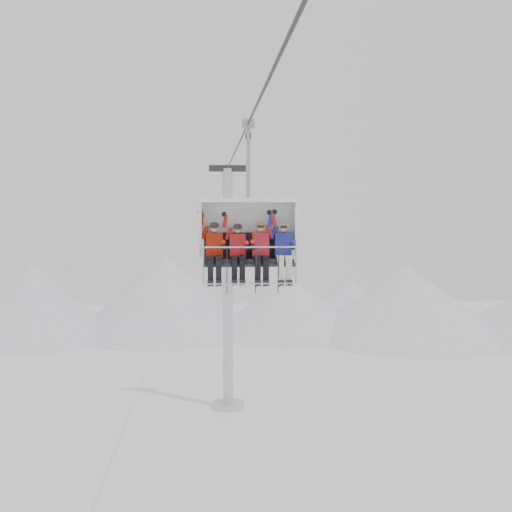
{
  "coord_description": "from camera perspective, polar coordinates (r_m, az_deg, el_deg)",
  "views": [
    {
      "loc": [
        -0.93,
        -13.1,
        11.32
      ],
      "look_at": [
        0.0,
        0.0,
        10.27
      ],
      "focal_mm": 45.0,
      "sensor_mm": 36.0,
      "label": 1
    }
  ],
  "objects": [
    {
      "name": "ridgeline",
      "position": [
        55.8,
        -4.69,
        -4.2
      ],
      "size": [
        72.0,
        21.0,
        7.0
      ],
      "color": "white",
      "rests_on": "ground"
    },
    {
      "name": "lift_tower_right",
      "position": [
        35.55,
        -2.51,
        -4.41
      ],
      "size": [
        2.0,
        1.8,
        13.48
      ],
      "color": "silver",
      "rests_on": "ground"
    },
    {
      "name": "haul_cable",
      "position": [
        13.28,
        0.0,
        13.14
      ],
      "size": [
        0.06,
        50.0,
        0.06
      ],
      "primitive_type": "cylinder",
      "rotation": [
        1.57,
        0.0,
        0.0
      ],
      "color": "#2B2B30",
      "rests_on": "lift_tower_left"
    },
    {
      "name": "chairlift_carrier",
      "position": [
        15.98,
        -0.72,
        2.28
      ],
      "size": [
        2.42,
        1.17,
        3.98
      ],
      "color": "black",
      "rests_on": "haul_cable"
    },
    {
      "name": "skier_far_left",
      "position": [
        15.68,
        -3.72,
        0.5
      ],
      "size": [
        0.41,
        1.69,
        1.64
      ],
      "color": "#AA1C07",
      "rests_on": "chairlift_carrier"
    },
    {
      "name": "skier_center_left",
      "position": [
        15.69,
        -1.64,
        0.46
      ],
      "size": [
        0.4,
        1.69,
        1.58
      ],
      "color": "red",
      "rests_on": "chairlift_carrier"
    },
    {
      "name": "skier_center_right",
      "position": [
        15.73,
        0.43,
        0.54
      ],
      "size": [
        0.42,
        1.69,
        1.65
      ],
      "color": "red",
      "rests_on": "chairlift_carrier"
    },
    {
      "name": "skier_far_right",
      "position": [
        15.78,
        2.45,
        0.53
      ],
      "size": [
        0.41,
        1.69,
        1.63
      ],
      "color": "navy",
      "rests_on": "chairlift_carrier"
    }
  ]
}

